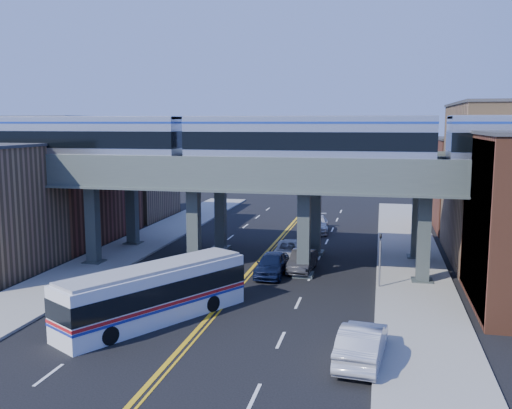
% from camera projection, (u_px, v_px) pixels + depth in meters
% --- Properties ---
extents(ground, '(120.00, 120.00, 0.00)m').
position_uv_depth(ground, '(216.00, 308.00, 33.02)').
color(ground, black).
rests_on(ground, ground).
extents(sidewalk_west, '(5.00, 70.00, 0.16)m').
position_uv_depth(sidewalk_west, '(112.00, 257.00, 45.12)').
color(sidewalk_west, gray).
rests_on(sidewalk_west, ground).
extents(sidewalk_east, '(5.00, 70.00, 0.16)m').
position_uv_depth(sidewalk_east, '(413.00, 274.00, 40.22)').
color(sidewalk_east, gray).
rests_on(sidewalk_east, ground).
extents(building_west_b, '(8.00, 14.00, 11.00)m').
position_uv_depth(building_west_b, '(69.00, 180.00, 51.63)').
color(building_west_b, brown).
rests_on(building_west_b, ground).
extents(building_west_c, '(8.00, 10.00, 8.00)m').
position_uv_depth(building_west_c, '(131.00, 182.00, 64.41)').
color(building_west_c, olive).
rests_on(building_west_c, ground).
extents(building_east_b, '(8.00, 14.00, 12.00)m').
position_uv_depth(building_east_b, '(506.00, 184.00, 43.68)').
color(building_east_b, olive).
rests_on(building_east_b, ground).
extents(building_east_c, '(8.00, 10.00, 9.00)m').
position_uv_depth(building_east_c, '(478.00, 185.00, 56.46)').
color(building_east_c, brown).
rests_on(building_east_c, ground).
extents(mural_panel, '(0.10, 9.50, 9.50)m').
position_uv_depth(mural_panel, '(475.00, 225.00, 33.10)').
color(mural_panel, teal).
rests_on(mural_panel, ground).
extents(elevated_viaduct_near, '(52.00, 3.60, 7.40)m').
position_uv_depth(elevated_viaduct_near, '(248.00, 183.00, 39.82)').
color(elevated_viaduct_near, '#394341').
rests_on(elevated_viaduct_near, ground).
extents(elevated_viaduct_far, '(52.00, 3.60, 7.40)m').
position_uv_depth(elevated_viaduct_far, '(267.00, 174.00, 46.59)').
color(elevated_viaduct_far, '#394341').
rests_on(elevated_viaduct_far, ground).
extents(transit_train, '(51.63, 3.24, 3.78)m').
position_uv_depth(transit_train, '(307.00, 141.00, 38.51)').
color(transit_train, black).
rests_on(transit_train, elevated_viaduct_near).
extents(stop_sign, '(0.76, 0.09, 2.63)m').
position_uv_depth(stop_sign, '(234.00, 266.00, 35.60)').
color(stop_sign, slate).
rests_on(stop_sign, ground).
extents(traffic_signal, '(0.15, 0.18, 4.10)m').
position_uv_depth(traffic_signal, '(380.00, 254.00, 36.53)').
color(traffic_signal, slate).
rests_on(traffic_signal, ground).
extents(transit_bus, '(7.88, 10.93, 2.89)m').
position_uv_depth(transit_bus, '(155.00, 294.00, 30.75)').
color(transit_bus, white).
rests_on(transit_bus, ground).
extents(car_lane_a, '(2.01, 4.83, 1.64)m').
position_uv_depth(car_lane_a, '(272.00, 264.00, 39.96)').
color(car_lane_a, '#0F1839').
rests_on(car_lane_a, ground).
extents(car_lane_b, '(1.78, 4.65, 1.51)m').
position_uv_depth(car_lane_b, '(302.00, 261.00, 41.21)').
color(car_lane_b, '#28282A').
rests_on(car_lane_b, ground).
extents(car_lane_c, '(2.80, 5.71, 1.56)m').
position_uv_depth(car_lane_c, '(291.00, 251.00, 44.09)').
color(car_lane_c, silver).
rests_on(car_lane_c, ground).
extents(car_lane_d, '(2.68, 5.60, 1.58)m').
position_uv_depth(car_lane_d, '(317.00, 224.00, 55.88)').
color(car_lane_d, silver).
rests_on(car_lane_d, ground).
extents(car_parked_curb, '(2.36, 5.46, 1.75)m').
position_uv_depth(car_parked_curb, '(362.00, 343.00, 25.53)').
color(car_parked_curb, '#AFAFB4').
rests_on(car_parked_curb, ground).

